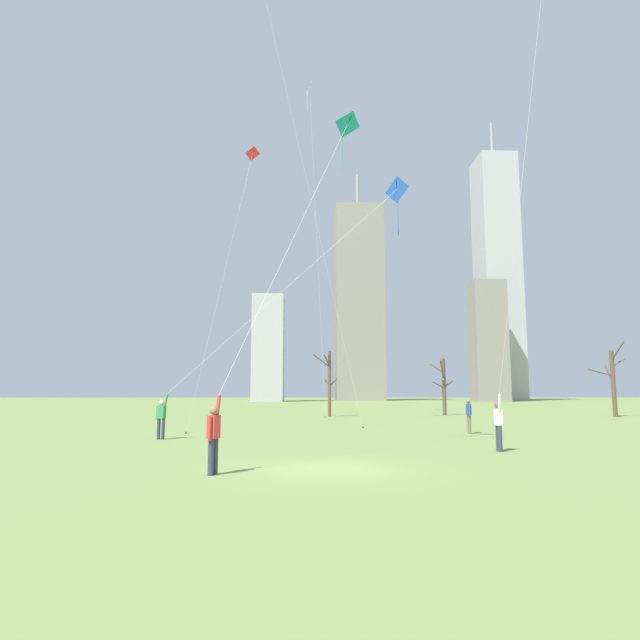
# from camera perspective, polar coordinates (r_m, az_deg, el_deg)

# --- Properties ---
(ground_plane) EXTENTS (400.00, 400.00, 0.00)m
(ground_plane) POSITION_cam_1_polar(r_m,az_deg,el_deg) (14.65, 0.68, -14.98)
(ground_plane) COLOR #7A934C
(kite_flyer_foreground_right_yellow) EXTENTS (0.48, 7.18, 17.97)m
(kite_flyer_foreground_right_yellow) POSITION_cam_1_polar(r_m,az_deg,el_deg) (18.98, 18.33, -3.92)
(kite_flyer_foreground_right_yellow) COLOR #33384C
(kite_flyer_foreground_right_yellow) RESTS_ON ground
(kite_flyer_midfield_center_blue) EXTENTS (10.13, 3.78, 10.13)m
(kite_flyer_midfield_center_blue) POSITION_cam_1_polar(r_m,az_deg,el_deg) (23.82, -13.10, -6.85)
(kite_flyer_midfield_center_blue) COLOR #33384C
(kite_flyer_midfield_center_blue) RESTS_ON ground
(kite_flyer_far_back_teal) EXTENTS (4.24, 5.32, 11.69)m
(kite_flyer_far_back_teal) POSITION_cam_1_polar(r_m,az_deg,el_deg) (14.32, -8.51, -6.22)
(kite_flyer_far_back_teal) COLOR #33384C
(kite_flyer_far_back_teal) RESTS_ON ground
(bystander_strolling_midfield) EXTENTS (0.24, 0.51, 1.62)m
(bystander_strolling_midfield) POSITION_cam_1_polar(r_m,az_deg,el_deg) (27.76, 14.93, -9.27)
(bystander_strolling_midfield) COLOR #726656
(bystander_strolling_midfield) RESTS_ON ground
(distant_kite_high_overhead_red) EXTENTS (3.22, 1.78, 15.05)m
(distant_kite_high_overhead_red) POSITION_cam_1_polar(r_m,az_deg,el_deg) (30.58, -7.68, 13.33)
(distant_kite_high_overhead_red) COLOR red
(distant_kite_high_overhead_red) RESTS_ON ground
(distant_kite_drifting_left_purple) EXTENTS (6.62, 0.45, 28.03)m
(distant_kite_drifting_left_purple) POSITION_cam_1_polar(r_m,az_deg,el_deg) (38.40, -5.12, 28.25)
(distant_kite_drifting_left_purple) COLOR purple
(distant_kite_drifting_left_purple) RESTS_ON ground
(distant_kite_low_near_trees_white) EXTENTS (1.52, 3.70, 29.67)m
(distant_kite_low_near_trees_white) POSITION_cam_1_polar(r_m,az_deg,el_deg) (52.84, -0.98, 20.83)
(distant_kite_low_near_trees_white) COLOR white
(distant_kite_low_near_trees_white) RESTS_ON ground
(bare_tree_rightmost) EXTENTS (2.14, 2.90, 5.31)m
(bare_tree_rightmost) POSITION_cam_1_polar(r_m,az_deg,el_deg) (45.73, 0.93, -6.12)
(bare_tree_rightmost) COLOR brown
(bare_tree_rightmost) RESTS_ON ground
(bare_tree_right_of_center) EXTENTS (2.18, 2.54, 4.82)m
(bare_tree_right_of_center) POSITION_cam_1_polar(r_m,az_deg,el_deg) (49.14, 12.47, -6.40)
(bare_tree_right_of_center) COLOR brown
(bare_tree_right_of_center) RESTS_ON ground
(bare_tree_left_of_center) EXTENTS (2.87, 3.11, 5.91)m
(bare_tree_left_of_center) POSITION_cam_1_polar(r_m,az_deg,el_deg) (50.63, 27.70, -5.52)
(bare_tree_left_of_center) COLOR brown
(bare_tree_left_of_center) RESTS_ON ground
(skyline_mid_tower_left) EXTENTS (8.86, 10.44, 69.58)m
(skyline_mid_tower_left) POSITION_cam_1_polar(r_m,az_deg,el_deg) (143.57, 17.65, 4.26)
(skyline_mid_tower_left) COLOR #B2B2B7
(skyline_mid_tower_left) RESTS_ON ground
(skyline_tall_tower) EXTENTS (6.97, 6.09, 25.93)m
(skyline_tall_tower) POSITION_cam_1_polar(r_m,az_deg,el_deg) (125.55, 16.79, -2.04)
(skyline_tall_tower) COLOR gray
(skyline_tall_tower) RESTS_ON ground
(skyline_mid_tower_right) EXTENTS (11.65, 11.94, 57.27)m
(skyline_mid_tower_right) POSITION_cam_1_polar(r_m,az_deg,el_deg) (139.41, 3.95, 1.73)
(skyline_mid_tower_right) COLOR gray
(skyline_mid_tower_right) RESTS_ON ground
(skyline_wide_slab) EXTENTS (6.68, 9.61, 22.87)m
(skyline_wide_slab) POSITION_cam_1_polar(r_m,az_deg,el_deg) (122.77, -5.27, -2.92)
(skyline_wide_slab) COLOR #B2B2B7
(skyline_wide_slab) RESTS_ON ground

